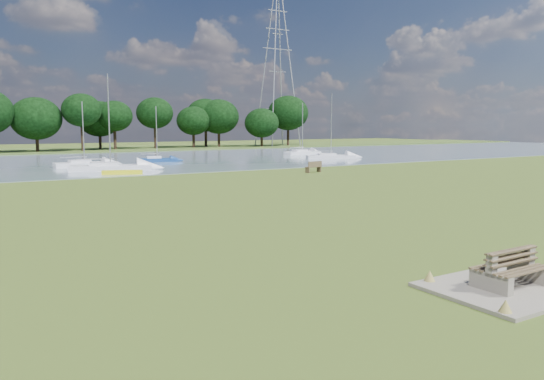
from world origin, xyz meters
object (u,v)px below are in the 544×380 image
kayak (122,172)px  sailboat_3 (84,163)px  pylon (278,48)px  sailboat_5 (330,155)px  riverbank_bench (314,167)px  bench_pair (510,270)px  sailboat_0 (110,166)px  sailboat_6 (157,158)px  sailboat_7 (302,152)px

kayak → sailboat_3: 10.54m
pylon → sailboat_5: (-15.54, -37.87, -19.26)m
riverbank_bench → sailboat_3: size_ratio=0.26×
sailboat_3 → pylon: bearing=35.6°
sailboat_3 → riverbank_bench: bearing=-48.6°
bench_pair → kayak: (0.35, 38.00, -0.31)m
sailboat_0 → sailboat_3: bearing=115.5°
pylon → sailboat_3: pylon is taller
bench_pair → sailboat_0: size_ratio=0.22×
bench_pair → kayak: bench_pair is taller
bench_pair → pylon: size_ratio=0.06×
bench_pair → pylon: bearing=60.9°
kayak → sailboat_3: bearing=115.8°
sailboat_3 → sailboat_5: size_ratio=0.80×
pylon → sailboat_5: 45.24m
riverbank_bench → sailboat_0: bearing=135.9°
sailboat_0 → sailboat_6: bearing=64.6°
pylon → sailboat_6: pylon is taller
pylon → riverbank_bench: bearing=-118.8°
pylon → sailboat_0: bearing=-137.0°
sailboat_3 → sailboat_7: bearing=9.8°
sailboat_5 → sailboat_7: size_ratio=1.11×
sailboat_0 → sailboat_5: (29.13, 3.74, -0.06)m
sailboat_3 → kayak: bearing=-86.6°
bench_pair → sailboat_6: bearing=80.1°
kayak → pylon: (44.71, 46.00, 19.49)m
bench_pair → sailboat_3: bearing=89.9°
sailboat_0 → sailboat_7: sailboat_0 is taller
sailboat_0 → sailboat_7: 33.65m
sailboat_5 → sailboat_7: sailboat_5 is taller
sailboat_6 → sailboat_7: (23.34, 4.06, 0.04)m
bench_pair → sailboat_5: bearing=56.5°
riverbank_bench → sailboat_5: (13.53, 15.12, -0.08)m
riverbank_bench → sailboat_6: 21.77m
riverbank_bench → pylon: pylon is taller
sailboat_5 → sailboat_6: size_ratio=1.29×
sailboat_0 → riverbank_bench: bearing=-20.7°
sailboat_0 → sailboat_7: bearing=38.1°
sailboat_3 → sailboat_7: (32.13, 6.88, 0.03)m
sailboat_3 → sailboat_6: 9.23m
bench_pair → sailboat_6: (8.09, 51.30, -0.07)m
sailboat_3 → sailboat_5: bearing=-6.7°
pylon → kayak: bearing=-134.2°
riverbank_bench → kayak: bearing=148.0°
sailboat_6 → sailboat_0: bearing=-118.5°
sailboat_5 → riverbank_bench: bearing=-107.8°
kayak → sailboat_5: size_ratio=0.41×
riverbank_bench → kayak: 17.13m
sailboat_7 → sailboat_3: bearing=-174.2°
sailboat_5 → sailboat_7: bearing=102.3°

